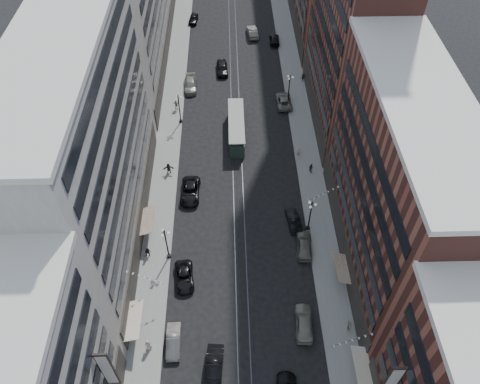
{
  "coord_description": "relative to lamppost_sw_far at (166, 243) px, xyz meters",
  "views": [
    {
      "loc": [
        -1.04,
        -6.26,
        50.35
      ],
      "look_at": [
        0.11,
        34.55,
        5.0
      ],
      "focal_mm": 35.0,
      "sensor_mm": 36.0,
      "label": 1
    }
  ],
  "objects": [
    {
      "name": "rail_east",
      "position": [
        9.9,
        42.0,
        -3.09
      ],
      "size": [
        0.12,
        180.0,
        0.02
      ],
      "primitive_type": "cube",
      "color": "#2D2D33",
      "rests_on": "ground"
    },
    {
      "name": "pedestrian_4",
      "position": [
        21.15,
        -10.58,
        -2.01
      ],
      "size": [
        0.65,
        1.15,
        1.86
      ],
      "primitive_type": "imported",
      "rotation": [
        0.0,
        0.0,
        1.42
      ],
      "color": "#BBB39B",
      "rests_on": "sidewalk_east"
    },
    {
      "name": "car_4",
      "position": [
        16.15,
        -9.95,
        -2.24
      ],
      "size": [
        2.34,
        5.14,
        1.71
      ],
      "primitive_type": "imported",
      "rotation": [
        0.0,
        0.0,
        3.08
      ],
      "color": "gray",
      "rests_on": "ground"
    },
    {
      "name": "car_7",
      "position": [
        2.3,
        10.71,
        -2.31
      ],
      "size": [
        2.79,
        5.73,
        1.57
      ],
      "primitive_type": "imported",
      "rotation": [
        0.0,
        0.0,
        -0.03
      ],
      "color": "black",
      "rests_on": "ground"
    },
    {
      "name": "car_1",
      "position": [
        1.4,
        -11.7,
        -2.38
      ],
      "size": [
        1.6,
        4.38,
        1.43
      ],
      "primitive_type": "imported",
      "rotation": [
        0.0,
        0.0,
        0.02
      ],
      "color": "gray",
      "rests_on": "ground"
    },
    {
      "name": "car_extra_0",
      "position": [
        17.47,
        0.82,
        -2.26
      ],
      "size": [
        2.33,
        5.03,
        1.67
      ],
      "primitive_type": "imported",
      "rotation": [
        0.0,
        0.0,
        3.07
      ],
      "color": "#616056",
      "rests_on": "ground"
    },
    {
      "name": "pedestrian_1",
      "position": [
        -1.31,
        -12.13,
        -2.08
      ],
      "size": [
        0.96,
        0.75,
        1.74
      ],
      "primitive_type": "imported",
      "rotation": [
        0.0,
        0.0,
        3.53
      ],
      "color": "#B4A595",
      "rests_on": "sidewalk_west"
    },
    {
      "name": "pedestrian_7",
      "position": [
        20.16,
        14.81,
        -2.2
      ],
      "size": [
        0.75,
        0.83,
        1.5
      ],
      "primitive_type": "imported",
      "rotation": [
        0.0,
        0.0,
        2.19
      ],
      "color": "black",
      "rests_on": "sidewalk_east"
    },
    {
      "name": "car_12",
      "position": [
        17.56,
        51.84,
        -2.4
      ],
      "size": [
        2.11,
        4.86,
        1.39
      ],
      "primitive_type": "imported",
      "rotation": [
        0.0,
        0.0,
        3.11
      ],
      "color": "black",
      "rests_on": "ground"
    },
    {
      "name": "building_west_mid",
      "position": [
        -7.8,
        5.0,
        10.9
      ],
      "size": [
        8.0,
        36.0,
        28.0
      ],
      "primitive_type": "cube",
      "color": "#A8A195",
      "rests_on": "ground"
    },
    {
      "name": "pedestrian_9",
      "position": [
        21.7,
        37.97,
        -2.15
      ],
      "size": [
        1.07,
        0.55,
        1.59
      ],
      "primitive_type": "imported",
      "rotation": [
        0.0,
        0.0,
        -0.12
      ],
      "color": "black",
      "rests_on": "sidewalk_east"
    },
    {
      "name": "car_8",
      "position": [
        1.19,
        36.61,
        -2.3
      ],
      "size": [
        2.42,
        5.55,
        1.59
      ],
      "primitive_type": "imported",
      "rotation": [
        0.0,
        0.0,
        0.04
      ],
      "color": "gray",
      "rests_on": "ground"
    },
    {
      "name": "lamppost_sw_far",
      "position": [
        0.0,
        0.0,
        0.0
      ],
      "size": [
        1.03,
        1.14,
        5.52
      ],
      "color": "black",
      "rests_on": "sidewalk_west"
    },
    {
      "name": "pedestrian_6",
      "position": [
        -0.91,
        30.44,
        -2.01
      ],
      "size": [
        1.16,
        0.66,
        1.87
      ],
      "primitive_type": "imported",
      "rotation": [
        0.0,
        0.0,
        2.99
      ],
      "color": "#A59F88",
      "rests_on": "sidewalk_west"
    },
    {
      "name": "ground",
      "position": [
        9.2,
        32.0,
        -3.1
      ],
      "size": [
        220.0,
        220.0,
        0.0
      ],
      "primitive_type": "plane",
      "color": "black",
      "rests_on": "ground"
    },
    {
      "name": "lamppost_se_mid",
      "position": [
        18.4,
        32.0,
        0.0
      ],
      "size": [
        1.03,
        1.14,
        5.52
      ],
      "color": "black",
      "rests_on": "sidewalk_east"
    },
    {
      "name": "car_13",
      "position": [
        6.94,
        41.69,
        -2.24
      ],
      "size": [
        2.27,
        5.14,
        1.72
      ],
      "primitive_type": "imported",
      "rotation": [
        0.0,
        0.0,
        0.05
      ],
      "color": "black",
      "rests_on": "ground"
    },
    {
      "name": "lamppost_sw_mid",
      "position": [
        0.0,
        27.0,
        0.0
      ],
      "size": [
        1.03,
        1.14,
        5.52
      ],
      "color": "black",
      "rests_on": "sidewalk_west"
    },
    {
      "name": "car_2",
      "position": [
        2.16,
        -3.4,
        -2.43
      ],
      "size": [
        2.72,
        5.02,
        1.34
      ],
      "primitive_type": "imported",
      "rotation": [
        0.0,
        0.0,
        0.11
      ],
      "color": "black",
      "rests_on": "ground"
    },
    {
      "name": "lamppost_se_far",
      "position": [
        18.4,
        4.0,
        0.0
      ],
      "size": [
        1.03,
        1.14,
        5.52
      ],
      "color": "black",
      "rests_on": "sidewalk_east"
    },
    {
      "name": "car_10",
      "position": [
        16.54,
        5.0,
        -2.37
      ],
      "size": [
        2.06,
        4.54,
        1.45
      ],
      "primitive_type": "imported",
      "rotation": [
        0.0,
        0.0,
        3.27
      ],
      "color": "black",
      "rests_on": "ground"
    },
    {
      "name": "building_east_mid",
      "position": [
        26.2,
        -0.0,
        8.9
      ],
      "size": [
        8.0,
        30.0,
        24.0
      ],
      "primitive_type": "cube",
      "color": "brown",
      "rests_on": "ground"
    },
    {
      "name": "sidewalk_east",
      "position": [
        20.2,
        42.0,
        -3.02
      ],
      "size": [
        4.0,
        180.0,
        0.15
      ],
      "primitive_type": "cube",
      "color": "gray",
      "rests_on": "ground"
    },
    {
      "name": "car_14",
      "position": [
        13.23,
        54.68,
        -2.24
      ],
      "size": [
        2.37,
        5.36,
        1.71
      ],
      "primitive_type": "imported",
      "rotation": [
        0.0,
        0.0,
        3.25
      ],
      "color": "#65645A",
      "rests_on": "ground"
    },
    {
      "name": "pedestrian_2",
      "position": [
        -2.62,
        0.16,
        -2.12
      ],
      "size": [
        0.82,
        0.47,
        1.66
      ],
      "primitive_type": "imported",
      "rotation": [
        0.0,
        0.0,
        -0.03
      ],
      "color": "black",
      "rests_on": "sidewalk_west"
    },
    {
      "name": "rail_west",
      "position": [
        8.5,
        42.0,
        -3.09
      ],
      "size": [
        0.12,
        180.0,
        0.02
      ],
      "primitive_type": "cube",
      "color": "#2D2D33",
      "rests_on": "ground"
    },
    {
      "name": "pedestrian_5",
      "position": [
        -1.09,
        15.19,
        -2.08
      ],
      "size": [
        1.65,
        0.61,
        1.74
      ],
      "primitive_type": "imported",
      "rotation": [
        0.0,
        0.0,
        0.09
      ],
      "color": "black",
      "rests_on": "sidewalk_west"
    },
    {
      "name": "sidewalk_west",
      "position": [
        -1.8,
        42.0,
        -3.02
      ],
      "size": [
        4.0,
        180.0,
        0.15
      ],
      "primitive_type": "cube",
      "color": "gray",
      "rests_on": "ground"
    },
    {
      "name": "car_11",
      "position": [
        17.6,
        31.5,
        -2.34
      ],
      "size": [
        2.63,
        5.5,
        1.51
      ],
      "primitive_type": "imported",
      "rotation": [
        0.0,
        0.0,
        3.16
      ],
      "color": "slate",
      "rests_on": "ground"
    },
    {
      "name": "car_5",
      "position": [
        5.95,
        -14.86,
        -2.25
      ],
      "size": [
        2.16,
        5.24,
        1.69
      ],
      "primitive_type": "imported",
      "rotation": [
        0.0,
        0.0,
        -0.07
      ],
      "color": "black",
      "rests_on": "ground"
    },
    {
      "name": "car_9",
      "position": [
        0.8,
        60.8,
        -2.35
      ],
      "size": [
        2.24,
        4.54,
        1.49
      ],
      "primitive_type": "imported",
      "rotation": [
        0.0,
        0.0,
        -0.11
      ],
      "color": "black",
      "rests_on": "ground"
    },
    {
      "name": "pedestrian_8",
      "position": [
        18.7,
        18.38,
        -2.09
      ],
      "size": [
        0.67,
        0.48,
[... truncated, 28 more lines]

